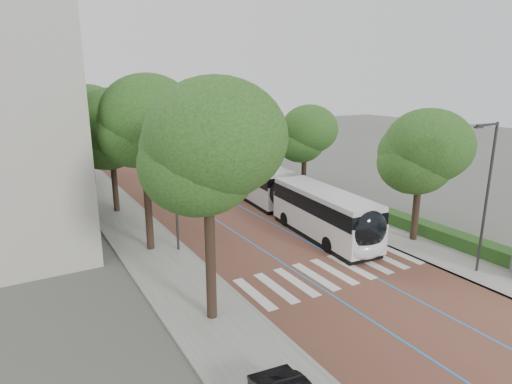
{
  "coord_description": "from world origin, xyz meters",
  "views": [
    {
      "loc": [
        -14.23,
        -15.38,
        10.15
      ],
      "look_at": [
        0.54,
        9.98,
        2.4
      ],
      "focal_mm": 30.0,
      "sensor_mm": 36.0,
      "label": 1
    }
  ],
  "objects": [
    {
      "name": "kerb_left",
      "position": [
        -5.6,
        40.0,
        0.06
      ],
      "size": [
        0.2,
        140.0,
        0.14
      ],
      "primitive_type": "cube",
      "color": "gray",
      "rests_on": "ground"
    },
    {
      "name": "streetlight_far",
      "position": [
        6.62,
        22.0,
        4.82
      ],
      "size": [
        1.82,
        0.2,
        8.0
      ],
      "color": "#313134",
      "rests_on": "sidewalk_right"
    },
    {
      "name": "sidewalk_right",
      "position": [
        7.5,
        40.0,
        0.06
      ],
      "size": [
        4.0,
        140.0,
        0.12
      ],
      "primitive_type": "cube",
      "color": "gray",
      "rests_on": "ground"
    },
    {
      "name": "bus_queued_0",
      "position": [
        2.51,
        24.94,
        1.62
      ],
      "size": [
        2.78,
        12.45,
        3.2
      ],
      "rotation": [
        0.0,
        0.0,
        -0.02
      ],
      "color": "silver",
      "rests_on": "ground"
    },
    {
      "name": "sidewalk_left",
      "position": [
        -7.5,
        40.0,
        0.06
      ],
      "size": [
        4.0,
        140.0,
        0.12
      ],
      "primitive_type": "cube",
      "color": "gray",
      "rests_on": "ground"
    },
    {
      "name": "lane_line_left",
      "position": [
        -1.6,
        40.0,
        0.02
      ],
      "size": [
        0.12,
        126.0,
        0.01
      ],
      "primitive_type": "cube",
      "color": "blue",
      "rests_on": "road"
    },
    {
      "name": "bus_queued_2",
      "position": [
        2.15,
        51.96,
        1.62
      ],
      "size": [
        3.21,
        12.52,
        3.2
      ],
      "rotation": [
        0.0,
        0.0,
        0.06
      ],
      "color": "silver",
      "rests_on": "ground"
    },
    {
      "name": "road",
      "position": [
        0.0,
        40.0,
        0.01
      ],
      "size": [
        11.0,
        140.0,
        0.02
      ],
      "primitive_type": "cube",
      "color": "brown",
      "rests_on": "ground"
    },
    {
      "name": "ground",
      "position": [
        0.0,
        0.0,
        0.0
      ],
      "size": [
        160.0,
        160.0,
        0.0
      ],
      "primitive_type": "plane",
      "color": "#51544C",
      "rests_on": "ground"
    },
    {
      "name": "trees_left",
      "position": [
        -7.5,
        25.98,
        6.91
      ],
      "size": [
        6.45,
        60.9,
        9.93
      ],
      "color": "black",
      "rests_on": "ground"
    },
    {
      "name": "kerb_right",
      "position": [
        5.6,
        40.0,
        0.06
      ],
      "size": [
        0.2,
        140.0,
        0.14
      ],
      "primitive_type": "cube",
      "color": "gray",
      "rests_on": "ground"
    },
    {
      "name": "trees_right",
      "position": [
        7.7,
        20.79,
        5.9
      ],
      "size": [
        5.38,
        47.1,
        8.74
      ],
      "color": "black",
      "rests_on": "ground"
    },
    {
      "name": "lead_bus",
      "position": [
        3.34,
        9.24,
        1.63
      ],
      "size": [
        4.13,
        18.54,
        3.2
      ],
      "rotation": [
        0.0,
        0.0,
        -0.09
      ],
      "color": "black",
      "rests_on": "ground"
    },
    {
      "name": "bus_queued_1",
      "position": [
        2.56,
        38.65,
        1.62
      ],
      "size": [
        3.0,
        12.49,
        3.2
      ],
      "rotation": [
        0.0,
        0.0,
        0.04
      ],
      "color": "silver",
      "rests_on": "ground"
    },
    {
      "name": "streetlight_near",
      "position": [
        6.62,
        -3.0,
        4.82
      ],
      "size": [
        1.82,
        0.2,
        8.0
      ],
      "color": "#313134",
      "rests_on": "sidewalk_right"
    },
    {
      "name": "lane_line_right",
      "position": [
        1.6,
        40.0,
        0.02
      ],
      "size": [
        0.12,
        126.0,
        0.01
      ],
      "primitive_type": "cube",
      "color": "blue",
      "rests_on": "road"
    },
    {
      "name": "lamp_post_left",
      "position": [
        -6.1,
        8.0,
        4.12
      ],
      "size": [
        0.14,
        0.14,
        8.0
      ],
      "primitive_type": "cylinder",
      "color": "#313134",
      "rests_on": "sidewalk_left"
    },
    {
      "name": "zebra_crossing",
      "position": [
        0.2,
        1.0,
        0.03
      ],
      "size": [
        10.55,
        3.6,
        0.01
      ],
      "color": "silver",
      "rests_on": "ground"
    },
    {
      "name": "hedge",
      "position": [
        9.1,
        0.0,
        0.52
      ],
      "size": [
        1.2,
        14.0,
        0.8
      ],
      "primitive_type": "cube",
      "color": "#1F4A19",
      "rests_on": "sidewalk_right"
    }
  ]
}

